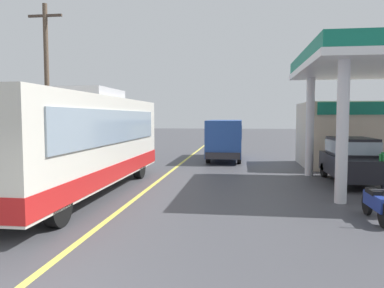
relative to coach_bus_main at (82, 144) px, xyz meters
The scene contains 7 objects.
ground 12.33m from the coach_bus_main, 80.26° to the left, with size 120.00×120.00×0.00m, color #424247.
lane_divider_stripe 7.53m from the coach_bus_main, 73.63° to the left, with size 0.16×50.00×0.01m, color #D8CC4C.
coach_bus_main is the anchor object (origin of this frame).
car_at_pump 10.38m from the coach_bus_main, 18.21° to the left, with size 1.70×4.20×1.82m.
minibus_opposing_lane 11.77m from the coach_bus_main, 67.68° to the left, with size 2.04×6.13×2.44m.
motorcycle_parked_forecourt 9.24m from the coach_bus_main, 14.58° to the right, with size 0.55×1.80×0.92m.
utility_pole_roadside 7.92m from the coach_bus_main, 127.04° to the left, with size 1.80×0.24×8.38m.
Camera 1 is at (3.39, -4.21, 2.65)m, focal length 34.77 mm.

